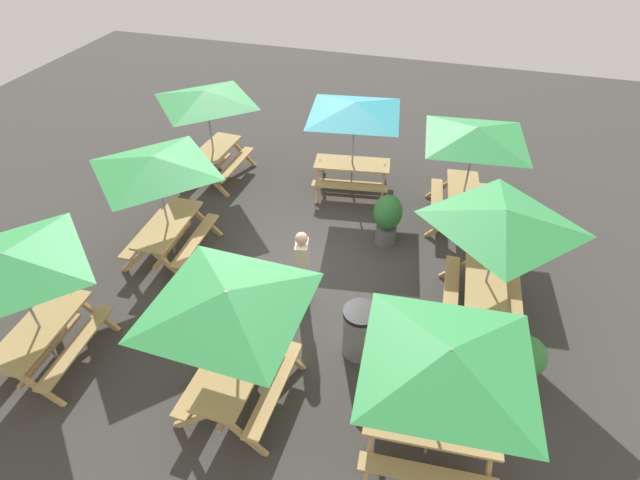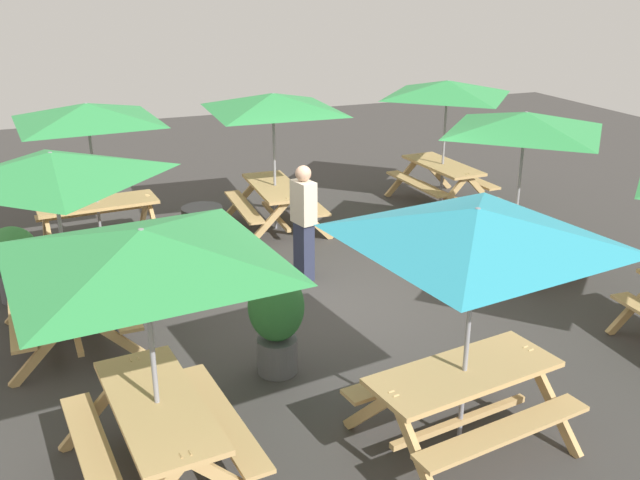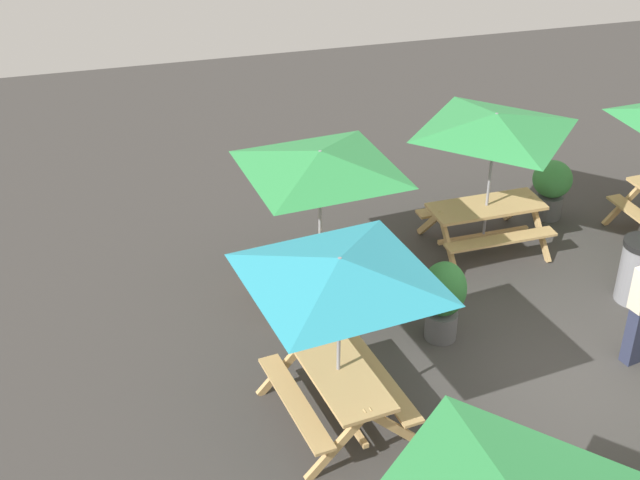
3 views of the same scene
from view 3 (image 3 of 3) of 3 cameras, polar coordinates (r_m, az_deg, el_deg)
name	(u,v)px [view 3 (image 3 of 3)]	position (r m, az deg, el deg)	size (l,w,h in m)	color
ground_plane	(597,382)	(12.07, 17.28, -8.66)	(26.66, 26.66, 0.00)	#3D3A38
picnic_table_2	(320,171)	(12.14, 0.00, 4.41)	(2.81, 2.81, 2.34)	tan
picnic_table_4	(495,133)	(13.55, 11.12, 6.75)	(2.08, 2.08, 2.34)	tan
picnic_table_6	(339,282)	(9.80, 1.26, -2.69)	(2.80, 2.80, 2.34)	tan
trash_bin_gray	(639,270)	(13.53, 19.74, -1.85)	(0.59, 0.59, 0.98)	gray
potted_plant_0	(443,297)	(12.00, 7.91, -3.62)	(0.61, 0.61, 1.18)	#59595B
potted_plant_1	(552,185)	(15.29, 14.60, 3.42)	(0.65, 0.65, 1.02)	#59595B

